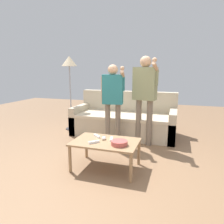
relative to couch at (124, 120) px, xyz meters
The scene contains 11 objects.
ground_plane 1.57m from the couch, 84.07° to the right, with size 12.00×12.00×0.00m, color brown.
couch is the anchor object (origin of this frame).
coffee_table 1.68m from the couch, 84.46° to the right, with size 0.92×0.59×0.41m.
snack_bowl 1.81m from the couch, 77.62° to the right, with size 0.22×0.22×0.06m, color #B24C47.
game_remote_nunchuk 1.63m from the couch, 85.95° to the right, with size 0.06×0.09×0.05m.
floor_lamp 1.73m from the couch, behind, with size 0.34×0.34×1.69m.
player_right 1.03m from the couch, 45.94° to the right, with size 0.48×0.38×1.63m.
player_center 0.93m from the couch, 94.05° to the right, with size 0.45×0.28×1.48m.
game_remote_wand_near 1.55m from the couch, 90.89° to the right, with size 0.14×0.13×0.03m.
game_remote_wand_far 1.63m from the couch, 81.98° to the right, with size 0.07×0.15×0.03m.
game_remote_wand_spare 1.80m from the couch, 88.86° to the right, with size 0.13×0.13×0.03m.
Camera 1 is at (0.94, -2.74, 1.38)m, focal length 33.24 mm.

